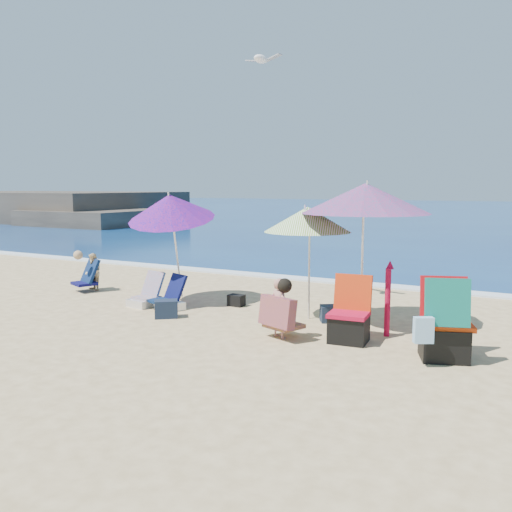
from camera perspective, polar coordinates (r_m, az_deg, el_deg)
The scene contains 18 objects.
ground at distance 8.48m, azimuth -1.45°, elevation -8.27°, with size 120.00×120.00×0.00m.
sea at distance 52.30m, azimuth 23.98°, elevation 4.08°, with size 120.00×80.00×0.12m.
foam at distance 13.05m, azimuth 9.79°, elevation -2.79°, with size 120.00×0.50×0.04m.
headland at distance 41.30m, azimuth -21.09°, elevation 4.41°, with size 20.50×11.50×2.60m.
umbrella_turquoise at distance 8.93m, azimuth 11.35°, elevation 5.91°, with size 2.48×2.48×2.37m.
umbrella_striped at distance 9.23m, azimuth 5.40°, elevation 3.81°, with size 1.85×1.85×1.97m.
umbrella_blue at distance 10.68m, azimuth -8.90°, elevation 5.08°, with size 2.07×2.12×2.30m.
furled_umbrella at distance 8.56m, azimuth 13.60°, elevation -3.98°, with size 0.16×0.27×1.15m.
chair_navy at distance 10.33m, azimuth -8.98°, elevation -4.57°, with size 0.69×0.70×0.64m.
chair_rainbow at distance 10.69m, azimuth -11.43°, elevation -4.22°, with size 0.57×0.67×0.64m.
camp_chair_left at distance 8.20m, azimuth 9.71°, elevation -6.82°, with size 0.61×0.63×0.98m.
camp_chair_right at distance 7.64m, azimuth 19.01°, elevation -7.27°, with size 0.80×1.05×1.13m.
person_center at distance 8.22m, azimuth 2.48°, elevation -5.57°, with size 0.68×0.68×0.92m.
person_left at distance 12.49m, azimuth -16.81°, elevation -1.61°, with size 0.66×0.71×0.91m.
bag_navy_a at distance 9.69m, azimuth -9.35°, elevation -5.46°, with size 0.49×0.47×0.31m.
bag_black_a at distance 10.49m, azimuth -2.07°, elevation -4.65°, with size 0.30×0.22×0.22m.
bag_navy_b at distance 9.36m, azimuth 7.89°, elevation -5.98°, with size 0.46×0.43×0.28m.
seagull at distance 10.73m, azimuth 0.52°, elevation 19.84°, with size 0.83×0.48×0.15m.
Camera 1 is at (4.08, -7.09, 2.27)m, focal length 38.36 mm.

